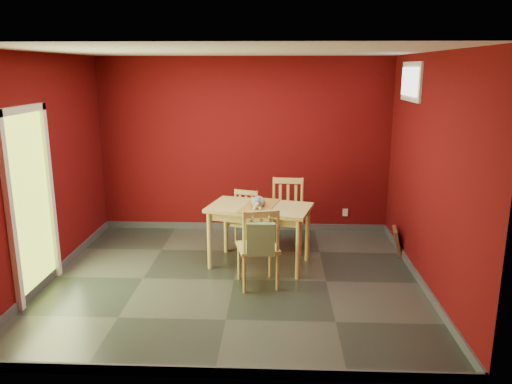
{
  "coord_description": "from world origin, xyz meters",
  "views": [
    {
      "loc": [
        0.51,
        -5.65,
        2.51
      ],
      "look_at": [
        0.25,
        0.45,
        1.0
      ],
      "focal_mm": 35.0,
      "sensor_mm": 36.0,
      "label": 1
    }
  ],
  "objects_px": {
    "dining_table": "(260,213)",
    "tote_bag": "(261,239)",
    "chair_far_left": "(243,220)",
    "picture_frame": "(397,241)",
    "chair_near": "(259,246)",
    "cat": "(258,200)",
    "chair_far_right": "(287,214)"
  },
  "relations": [
    {
      "from": "chair_far_left",
      "to": "tote_bag",
      "type": "bearing_deg",
      "value": -78.68
    },
    {
      "from": "cat",
      "to": "tote_bag",
      "type": "bearing_deg",
      "value": -82.79
    },
    {
      "from": "dining_table",
      "to": "chair_far_left",
      "type": "distance_m",
      "value": 0.74
    },
    {
      "from": "chair_near",
      "to": "picture_frame",
      "type": "bearing_deg",
      "value": 31.7
    },
    {
      "from": "tote_bag",
      "to": "cat",
      "type": "bearing_deg",
      "value": 94.35
    },
    {
      "from": "tote_bag",
      "to": "chair_far_left",
      "type": "bearing_deg",
      "value": 101.32
    },
    {
      "from": "chair_near",
      "to": "chair_far_right",
      "type": "bearing_deg",
      "value": 74.73
    },
    {
      "from": "dining_table",
      "to": "tote_bag",
      "type": "relative_size",
      "value": 3.21
    },
    {
      "from": "chair_far_left",
      "to": "chair_far_right",
      "type": "xyz_separation_m",
      "value": [
        0.63,
        0.0,
        0.09
      ]
    },
    {
      "from": "tote_bag",
      "to": "chair_far_right",
      "type": "bearing_deg",
      "value": 78.11
    },
    {
      "from": "cat",
      "to": "chair_far_left",
      "type": "bearing_deg",
      "value": 112.74
    },
    {
      "from": "dining_table",
      "to": "picture_frame",
      "type": "distance_m",
      "value": 2.03
    },
    {
      "from": "chair_far_right",
      "to": "chair_near",
      "type": "bearing_deg",
      "value": -105.27
    },
    {
      "from": "cat",
      "to": "picture_frame",
      "type": "relative_size",
      "value": 0.99
    },
    {
      "from": "tote_bag",
      "to": "dining_table",
      "type": "bearing_deg",
      "value": 93.01
    },
    {
      "from": "tote_bag",
      "to": "cat",
      "type": "distance_m",
      "value": 0.89
    },
    {
      "from": "dining_table",
      "to": "chair_near",
      "type": "xyz_separation_m",
      "value": [
        0.01,
        -0.67,
        -0.2
      ]
    },
    {
      "from": "cat",
      "to": "picture_frame",
      "type": "distance_m",
      "value": 2.11
    },
    {
      "from": "picture_frame",
      "to": "chair_far_right",
      "type": "bearing_deg",
      "value": 174.64
    },
    {
      "from": "chair_far_left",
      "to": "picture_frame",
      "type": "bearing_deg",
      "value": -3.7
    },
    {
      "from": "dining_table",
      "to": "picture_frame",
      "type": "xyz_separation_m",
      "value": [
        1.9,
        0.49,
        -0.52
      ]
    },
    {
      "from": "chair_far_right",
      "to": "cat",
      "type": "relative_size",
      "value": 2.7
    },
    {
      "from": "chair_far_right",
      "to": "tote_bag",
      "type": "distance_m",
      "value": 1.57
    },
    {
      "from": "dining_table",
      "to": "chair_far_right",
      "type": "xyz_separation_m",
      "value": [
        0.37,
        0.63,
        -0.19
      ]
    },
    {
      "from": "chair_far_right",
      "to": "picture_frame",
      "type": "distance_m",
      "value": 1.57
    },
    {
      "from": "chair_far_right",
      "to": "picture_frame",
      "type": "xyz_separation_m",
      "value": [
        1.53,
        -0.14,
        -0.33
      ]
    },
    {
      "from": "dining_table",
      "to": "chair_far_right",
      "type": "height_order",
      "value": "chair_far_right"
    },
    {
      "from": "chair_far_left",
      "to": "picture_frame",
      "type": "distance_m",
      "value": 2.17
    },
    {
      "from": "chair_near",
      "to": "tote_bag",
      "type": "relative_size",
      "value": 2.2
    },
    {
      "from": "chair_far_left",
      "to": "picture_frame",
      "type": "relative_size",
      "value": 2.21
    },
    {
      "from": "chair_far_left",
      "to": "cat",
      "type": "distance_m",
      "value": 0.85
    },
    {
      "from": "chair_far_left",
      "to": "chair_far_right",
      "type": "bearing_deg",
      "value": 0.34
    }
  ]
}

